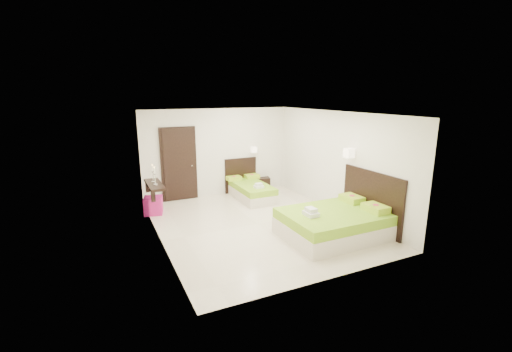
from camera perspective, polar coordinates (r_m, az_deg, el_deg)
name	(u,v)px	position (r m, az deg, el deg)	size (l,w,h in m)	color
floor	(258,224)	(8.21, 0.27, -8.00)	(5.50, 5.50, 0.00)	beige
bed_single	(251,189)	(10.11, -0.91, -2.22)	(1.03, 1.72, 1.42)	beige
bed_double	(336,222)	(7.68, 13.23, -7.40)	(2.15, 1.82, 1.77)	beige
nightstand	(262,183)	(11.04, 1.07, -1.22)	(0.45, 0.40, 0.40)	black
ottoman	(153,205)	(9.20, -16.73, -4.71)	(0.44, 0.44, 0.44)	#AE176C
door	(179,164)	(10.01, -12.71, 1.89)	(1.02, 0.15, 2.14)	black
console_shelf	(154,185)	(8.85, -16.62, -1.42)	(0.35, 1.20, 0.78)	black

